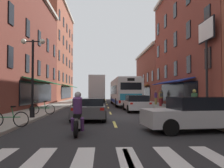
{
  "coord_description": "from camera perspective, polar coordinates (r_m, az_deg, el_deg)",
  "views": [
    {
      "loc": [
        -0.65,
        -15.77,
        1.64
      ],
      "look_at": [
        0.5,
        12.06,
        2.57
      ],
      "focal_mm": 38.53,
      "sensor_mm": 36.0,
      "label": 1
    }
  ],
  "objects": [
    {
      "name": "sedan_mid",
      "position": [
        20.38,
        5.85,
        -4.57
      ],
      "size": [
        2.02,
        4.34,
        1.36
      ],
      "color": "silver",
      "rests_on": "ground"
    },
    {
      "name": "crosswalk_near",
      "position": [
        6.04,
        4.1,
        -17.66
      ],
      "size": [
        7.1,
        2.8,
        0.01
      ],
      "color": "silver",
      "rests_on": "ground"
    },
    {
      "name": "transit_bus",
      "position": [
        29.51,
        2.8,
        -1.82
      ],
      "size": [
        2.85,
        12.54,
        3.21
      ],
      "color": "silver",
      "rests_on": "ground"
    },
    {
      "name": "billboard_sign",
      "position": [
        19.29,
        21.49,
        9.16
      ],
      "size": [
        0.4,
        2.6,
        6.86
      ],
      "color": "black",
      "rests_on": "sidewalk_right"
    },
    {
      "name": "lane_centre_dashes",
      "position": [
        15.62,
        0.03,
        -7.93
      ],
      "size": [
        0.14,
        73.9,
        0.01
      ],
      "color": "#DBCC4C",
      "rests_on": "ground"
    },
    {
      "name": "street_lamp_twin",
      "position": [
        15.1,
        -18.32,
        2.41
      ],
      "size": [
        1.42,
        0.32,
        4.69
      ],
      "color": "black",
      "rests_on": "sidewalk_left"
    },
    {
      "name": "pedestrian_mid",
      "position": [
        30.9,
        11.74,
        -3.01
      ],
      "size": [
        0.36,
        0.36,
        1.72
      ],
      "rotation": [
        0.0,
        0.0,
        5.83
      ],
      "color": "maroon",
      "rests_on": "sidewalk_right"
    },
    {
      "name": "pedestrian_far",
      "position": [
        15.45,
        18.98,
        -4.21
      ],
      "size": [
        0.36,
        0.36,
        1.67
      ],
      "rotation": [
        0.0,
        0.0,
        1.8
      ],
      "color": "navy",
      "rests_on": "sidewalk_right"
    },
    {
      "name": "bicycle_mid",
      "position": [
        16.89,
        -16.24,
        -5.71
      ],
      "size": [
        1.71,
        0.48,
        0.91
      ],
      "color": "black",
      "rests_on": "sidewalk_left"
    },
    {
      "name": "sidewalk_left",
      "position": [
        16.7,
        -20.86,
        -7.19
      ],
      "size": [
        3.0,
        80.0,
        0.14
      ],
      "primitive_type": "cube",
      "color": "#A39E93",
      "rests_on": "ground"
    },
    {
      "name": "motorcycle_rider",
      "position": [
        9.49,
        -8.13,
        -7.54
      ],
      "size": [
        0.62,
        2.07,
        1.66
      ],
      "color": "black",
      "rests_on": "ground"
    },
    {
      "name": "sedan_far",
      "position": [
        14.48,
        -5.53,
        -5.79
      ],
      "size": [
        2.05,
        4.29,
        1.27
      ],
      "color": "#515154",
      "rests_on": "ground"
    },
    {
      "name": "pedestrian_near",
      "position": [
        25.95,
        11.45,
        -3.17
      ],
      "size": [
        0.38,
        0.52,
        1.73
      ],
      "rotation": [
        0.0,
        0.0,
        0.22
      ],
      "color": "maroon",
      "rests_on": "sidewalk_right"
    },
    {
      "name": "sidewalk_right",
      "position": [
        17.15,
        20.25,
        -7.05
      ],
      "size": [
        3.0,
        80.0,
        0.14
      ],
      "primitive_type": "cube",
      "color": "#A39E93",
      "rests_on": "ground"
    },
    {
      "name": "pedestrian_rear",
      "position": [
        29.51,
        10.35,
        -3.14
      ],
      "size": [
        0.36,
        0.36,
        1.66
      ],
      "rotation": [
        0.0,
        0.0,
        2.49
      ],
      "color": "#B29947",
      "rests_on": "sidewalk_right"
    },
    {
      "name": "sedan_near",
      "position": [
        10.82,
        19.71,
        -6.66
      ],
      "size": [
        4.64,
        2.36,
        1.44
      ],
      "color": "silver",
      "rests_on": "ground"
    },
    {
      "name": "ground_plane",
      "position": [
        15.88,
        -0.01,
        -8.03
      ],
      "size": [
        34.8,
        80.0,
        0.1
      ],
      "primitive_type": "cube",
      "color": "#28282B"
    },
    {
      "name": "box_truck",
      "position": [
        38.04,
        -3.69,
        -1.23
      ],
      "size": [
        2.67,
        7.67,
        4.13
      ],
      "color": "white",
      "rests_on": "ground"
    },
    {
      "name": "bicycle_near",
      "position": [
        11.24,
        -23.36,
        -7.58
      ],
      "size": [
        1.71,
        0.48,
        0.91
      ],
      "color": "black",
      "rests_on": "sidewalk_left"
    }
  ]
}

